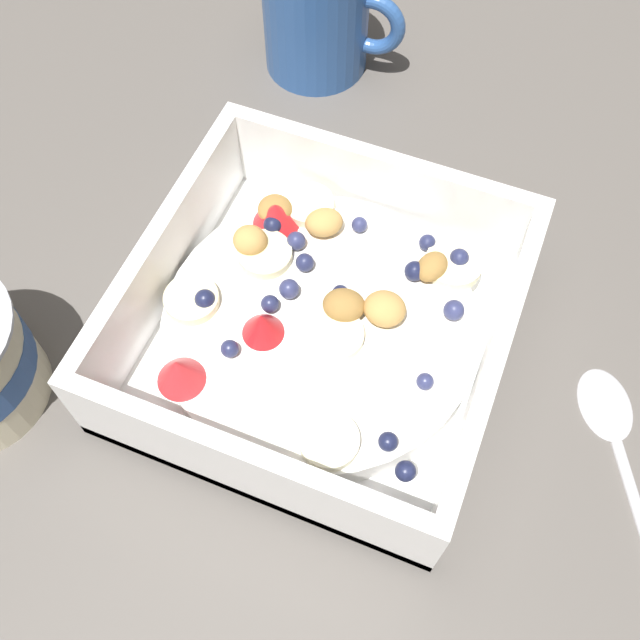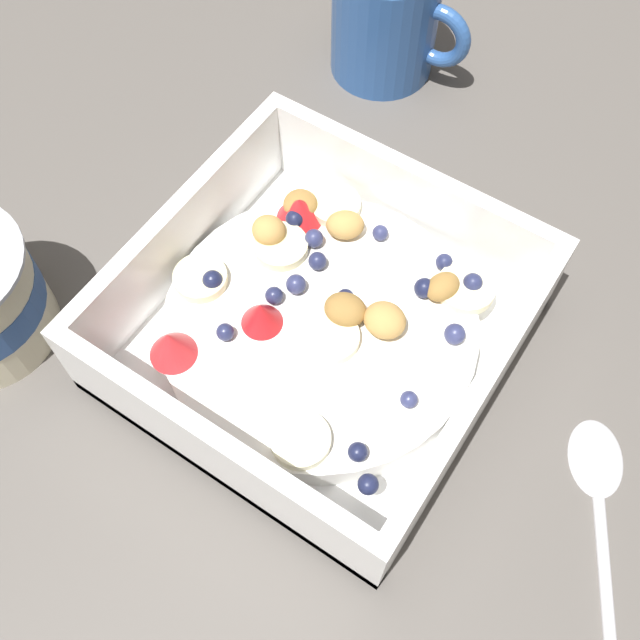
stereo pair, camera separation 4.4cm
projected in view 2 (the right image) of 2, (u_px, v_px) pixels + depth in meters
name	position (u px, v px, depth m)	size (l,w,h in m)	color
ground_plane	(336.00, 336.00, 0.47)	(2.40, 2.40, 0.00)	#56514C
fruit_bowl	(319.00, 324.00, 0.45)	(0.21, 0.21, 0.07)	white
spoon	(601.00, 501.00, 0.41)	(0.10, 0.16, 0.01)	silver
coffee_mug	(387.00, 19.00, 0.55)	(0.11, 0.08, 0.09)	#2D5699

